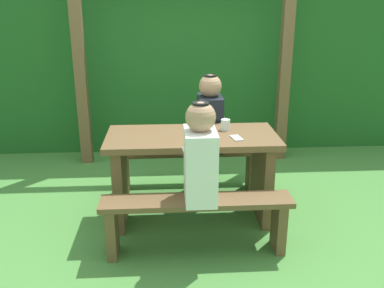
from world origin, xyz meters
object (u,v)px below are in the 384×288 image
(drinking_glass, at_px, (225,125))
(person_white_shirt, at_px, (200,156))
(person_black_coat, at_px, (210,116))
(bench_far, at_px, (189,161))
(bottle_left, at_px, (205,124))
(cell_phone, at_px, (237,138))
(picnic_table, at_px, (192,162))
(bench_near, at_px, (197,214))

(drinking_glass, bearing_deg, person_white_shirt, -112.25)
(person_black_coat, relative_size, drinking_glass, 7.86)
(bench_far, xyz_separation_m, bottle_left, (0.11, -0.52, 0.53))
(person_black_coat, xyz_separation_m, cell_phone, (0.15, -0.65, -0.01))
(bottle_left, bearing_deg, cell_phone, -28.06)
(picnic_table, height_order, bench_near, picnic_table)
(person_black_coat, bearing_deg, bench_near, -100.73)
(bench_far, distance_m, person_white_shirt, 1.16)
(bench_far, height_order, drinking_glass, drinking_glass)
(cell_phone, bearing_deg, person_black_coat, 91.26)
(picnic_table, bearing_deg, person_white_shirt, -87.30)
(bench_near, bearing_deg, bottle_left, 78.93)
(picnic_table, xyz_separation_m, cell_phone, (0.35, -0.12, 0.25))
(bench_near, distance_m, person_black_coat, 1.17)
(bench_far, xyz_separation_m, person_white_shirt, (0.02, -1.06, 0.45))
(person_white_shirt, relative_size, bottle_left, 3.29)
(picnic_table, height_order, person_white_shirt, person_white_shirt)
(person_white_shirt, height_order, person_black_coat, same)
(picnic_table, relative_size, person_white_shirt, 1.95)
(picnic_table, xyz_separation_m, drinking_glass, (0.29, 0.12, 0.29))
(picnic_table, distance_m, drinking_glass, 0.43)
(bench_near, height_order, bench_far, same)
(picnic_table, bearing_deg, person_black_coat, 69.19)
(bottle_left, bearing_deg, drinking_glass, 31.05)
(bench_near, distance_m, bench_far, 1.06)
(bench_far, bearing_deg, drinking_glass, -54.83)
(person_black_coat, bearing_deg, person_white_shirt, -99.45)
(bench_far, height_order, person_white_shirt, person_white_shirt)
(person_white_shirt, bearing_deg, picnic_table, 92.70)
(bench_far, xyz_separation_m, drinking_glass, (0.29, -0.41, 0.49))
(person_black_coat, height_order, bottle_left, person_black_coat)
(picnic_table, xyz_separation_m, bottle_left, (0.11, 0.01, 0.33))
(picnic_table, distance_m, person_black_coat, 0.62)
(bench_near, height_order, drinking_glass, drinking_glass)
(drinking_glass, relative_size, bottle_left, 0.42)
(drinking_glass, bearing_deg, bench_near, -114.00)
(person_white_shirt, relative_size, person_black_coat, 1.00)
(picnic_table, distance_m, bench_far, 0.57)
(bottle_left, xyz_separation_m, cell_phone, (0.24, -0.13, -0.09))
(bench_near, xyz_separation_m, cell_phone, (0.35, 0.41, 0.45))
(bench_near, distance_m, bottle_left, 0.77)
(cell_phone, bearing_deg, bottle_left, 140.45)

